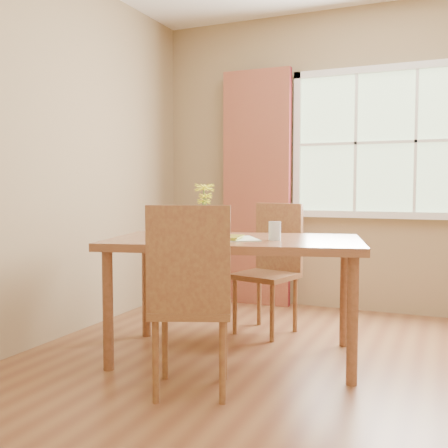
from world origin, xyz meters
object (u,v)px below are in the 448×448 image
water_glass (275,231)px  flower_vase (204,204)px  croissant_sandwich (216,227)px  chair_near (190,293)px  chair_far (272,261)px  dining_table (235,251)px

water_glass → flower_vase: bearing=164.4°
croissant_sandwich → water_glass: size_ratio=1.53×
croissant_sandwich → water_glass: croissant_sandwich is taller
croissant_sandwich → chair_near: bearing=-79.5°
chair_far → croissant_sandwich: chair_far is taller
chair_near → water_glass: chair_near is taller
croissant_sandwich → chair_far: bearing=83.9°
chair_far → flower_vase: (-0.31, -0.54, 0.46)m
chair_near → water_glass: size_ratio=8.82×
chair_far → water_glass: chair_far is taller
dining_table → flower_vase: size_ratio=4.97×
water_glass → chair_near: bearing=-108.6°
dining_table → chair_far: size_ratio=1.80×
dining_table → flower_vase: flower_vase is taller
chair_near → croissant_sandwich: 0.65m
dining_table → croissant_sandwich: (-0.07, -0.14, 0.16)m
water_glass → chair_far: bearing=109.5°
chair_near → chair_far: chair_near is taller
dining_table → water_glass: (0.27, 0.00, 0.14)m
dining_table → water_glass: 0.30m
dining_table → croissant_sandwich: croissant_sandwich is taller
water_glass → flower_vase: 0.60m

